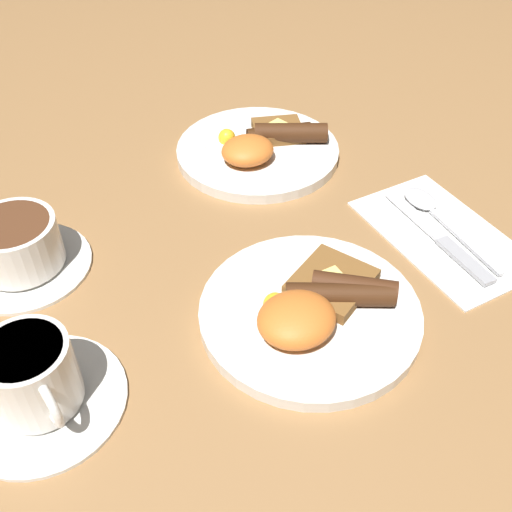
{
  "coord_description": "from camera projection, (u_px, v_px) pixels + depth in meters",
  "views": [
    {
      "loc": [
        -0.25,
        -0.35,
        0.48
      ],
      "look_at": [
        -0.02,
        0.09,
        0.03
      ],
      "focal_mm": 42.0,
      "sensor_mm": 36.0,
      "label": 1
    }
  ],
  "objects": [
    {
      "name": "napkin",
      "position": [
        443.0,
        234.0,
        0.74
      ],
      "size": [
        0.14,
        0.22,
        0.01
      ],
      "primitive_type": "cube",
      "rotation": [
        0.0,
        0.0,
        0.02
      ],
      "color": "white",
      "rests_on": "ground_plane"
    },
    {
      "name": "ground_plane",
      "position": [
        309.0,
        318.0,
        0.64
      ],
      "size": [
        3.0,
        3.0,
        0.0
      ],
      "primitive_type": "plane",
      "color": "olive"
    },
    {
      "name": "teacup_far",
      "position": [
        18.0,
        249.0,
        0.68
      ],
      "size": [
        0.15,
        0.15,
        0.07
      ],
      "color": "silver",
      "rests_on": "ground_plane"
    },
    {
      "name": "spoon",
      "position": [
        429.0,
        207.0,
        0.77
      ],
      "size": [
        0.04,
        0.18,
        0.01
      ],
      "rotation": [
        0.0,
        0.0,
        1.52
      ],
      "color": "silver",
      "rests_on": "napkin"
    },
    {
      "name": "teacup_near",
      "position": [
        35.0,
        383.0,
        0.54
      ],
      "size": [
        0.16,
        0.16,
        0.08
      ],
      "color": "silver",
      "rests_on": "ground_plane"
    },
    {
      "name": "breakfast_plate_near",
      "position": [
        311.0,
        309.0,
        0.63
      ],
      "size": [
        0.24,
        0.24,
        0.05
      ],
      "color": "silver",
      "rests_on": "ground_plane"
    },
    {
      "name": "knife",
      "position": [
        442.0,
        240.0,
        0.72
      ],
      "size": [
        0.02,
        0.19,
        0.01
      ],
      "rotation": [
        0.0,
        0.0,
        1.56
      ],
      "color": "silver",
      "rests_on": "napkin"
    },
    {
      "name": "breakfast_plate_far",
      "position": [
        260.0,
        148.0,
        0.86
      ],
      "size": [
        0.23,
        0.23,
        0.05
      ],
      "color": "silver",
      "rests_on": "ground_plane"
    }
  ]
}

